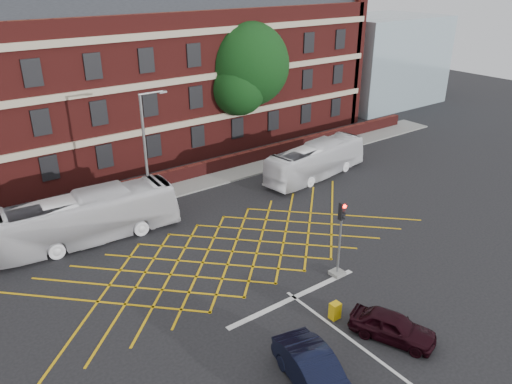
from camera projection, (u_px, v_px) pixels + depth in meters
ground at (253, 267)px, 27.39m from camera, size 120.00×120.00×0.00m
victorian_building at (95, 65)px, 40.43m from camera, size 51.00×12.17×20.40m
boundary_wall at (149, 183)px, 36.69m from camera, size 56.00×0.50×1.10m
far_pavement at (155, 193)px, 36.16m from camera, size 60.00×3.00×0.12m
glass_block at (379, 60)px, 59.17m from camera, size 14.00×10.00×10.00m
box_junction_hatching at (232, 251)px, 28.85m from camera, size 8.22×8.22×0.02m
stop_line at (294, 297)px, 24.82m from camera, size 8.00×0.30×0.02m
centre_line at (399, 376)px, 20.06m from camera, size 0.15×14.00×0.02m
bus_left at (86, 218)px, 29.44m from camera, size 11.02×3.26×3.03m
bus_right at (316, 161)px, 38.65m from camera, size 9.87×3.60×2.69m
car_navy at (315, 373)px, 19.18m from camera, size 2.50×4.80×1.50m
car_maroon at (393, 327)px, 21.85m from camera, size 2.86×4.04×1.28m
deciduous_tree at (247, 71)px, 42.86m from camera, size 7.55×7.27×11.08m
traffic_light_near at (339, 246)px, 25.96m from camera, size 0.70×0.70×4.27m
street_lamp at (149, 178)px, 31.80m from camera, size 2.25×1.00×8.19m
utility_cabinet at (335, 311)px, 23.22m from camera, size 0.48×0.39×0.82m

